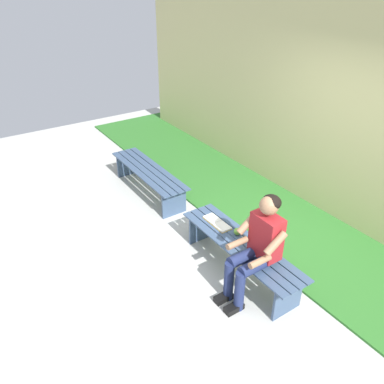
# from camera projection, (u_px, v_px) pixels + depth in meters

# --- Properties ---
(ground_plane) EXTENTS (10.00, 7.00, 0.04)m
(ground_plane) POSITION_uv_depth(u_px,v_px,m) (123.00, 252.00, 5.01)
(ground_plane) COLOR #B2B2AD
(grass_strip) EXTENTS (9.00, 2.34, 0.03)m
(grass_strip) POSITION_uv_depth(u_px,v_px,m) (267.00, 195.00, 6.22)
(grass_strip) COLOR #2D6B28
(grass_strip) RESTS_ON ground
(brick_wall) EXTENTS (9.50, 0.24, 3.05)m
(brick_wall) POSITION_uv_depth(u_px,v_px,m) (336.00, 109.00, 5.23)
(brick_wall) COLOR #D1C684
(brick_wall) RESTS_ON ground
(bench_near) EXTENTS (1.79, 0.45, 0.43)m
(bench_near) POSITION_uv_depth(u_px,v_px,m) (240.00, 250.00, 4.50)
(bench_near) COLOR #384C6B
(bench_near) RESTS_ON ground
(bench_far) EXTENTS (1.80, 0.45, 0.43)m
(bench_far) POSITION_uv_depth(u_px,v_px,m) (148.00, 175.00, 6.13)
(bench_far) COLOR #384C6B
(bench_far) RESTS_ON ground
(person_seated) EXTENTS (0.50, 0.69, 1.23)m
(person_seated) POSITION_uv_depth(u_px,v_px,m) (257.00, 245.00, 4.02)
(person_seated) COLOR maroon
(person_seated) RESTS_ON ground
(apple) EXTENTS (0.09, 0.09, 0.09)m
(apple) POSITION_uv_depth(u_px,v_px,m) (237.00, 231.00, 4.57)
(apple) COLOR #72B738
(apple) RESTS_ON bench_near
(book_open) EXTENTS (0.41, 0.16, 0.02)m
(book_open) POSITION_uv_depth(u_px,v_px,m) (217.00, 223.00, 4.79)
(book_open) COLOR white
(book_open) RESTS_ON bench_near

